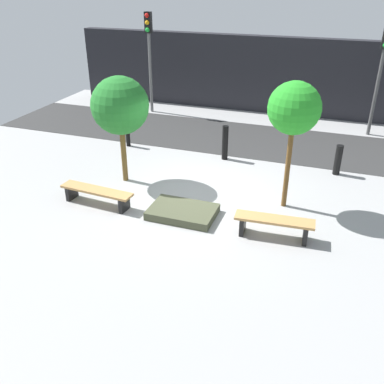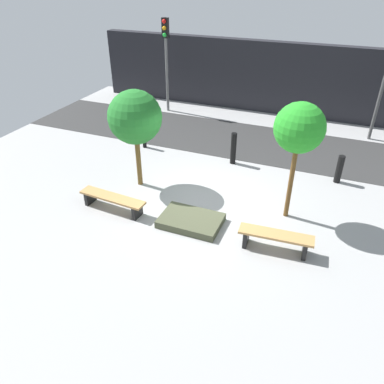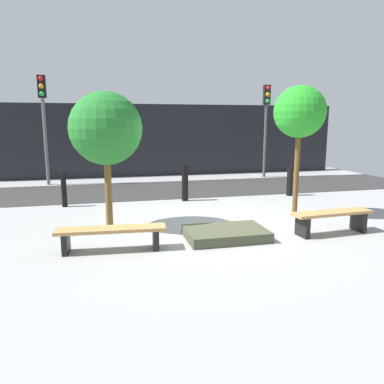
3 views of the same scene
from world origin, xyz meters
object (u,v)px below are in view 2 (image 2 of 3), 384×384
planter_bed (191,221)px  tree_behind_right_bench (299,129)px  bollard_far_left (144,135)px  traffic_light_west (166,49)px  tree_behind_left_bench (135,118)px  bench_left (113,200)px  bollard_center (339,169)px  bollard_left (233,148)px  bench_right (276,238)px

planter_bed → tree_behind_right_bench: size_ratio=0.51×
tree_behind_right_bench → bollard_far_left: bearing=156.7°
bollard_far_left → traffic_light_west: bearing=103.0°
tree_behind_left_bench → bollard_far_left: bearing=115.4°
bench_left → bollard_center: bearing=39.2°
tree_behind_left_bench → bollard_left: size_ratio=2.69×
bollard_far_left → planter_bed: bearing=-47.9°
bollard_center → bench_left: bearing=-144.9°
bench_left → bollard_left: bollard_left is taller
bollard_left → bollard_center: size_ratio=1.22×
bollard_far_left → traffic_light_west: traffic_light_west is taller
bollard_left → traffic_light_west: size_ratio=0.28×
bench_left → bench_right: bearing=4.1°
bench_right → tree_behind_right_bench: tree_behind_right_bench is taller
bench_left → traffic_light_west: 8.48m
tree_behind_right_bench → traffic_light_west: size_ratio=0.80×
bench_left → bench_right: (4.46, 0.00, 0.02)m
bench_right → bollard_far_left: size_ratio=1.91×
bench_right → bench_left: bearing=175.9°
tree_behind_right_bench → bollard_center: bearing=64.6°
tree_behind_left_bench → bollard_center: tree_behind_left_bench is taller
bench_left → traffic_light_west: traffic_light_west is taller
bollard_left → tree_behind_right_bench: bearing=-47.3°
tree_behind_right_bench → bollard_center: tree_behind_right_bench is taller
tree_behind_right_bench → tree_behind_left_bench: bearing=180.0°
bench_right → bollard_center: (1.15, 3.94, 0.10)m
bench_right → bollard_far_left: 6.86m
tree_behind_left_bench → tree_behind_right_bench: tree_behind_right_bench is taller
tree_behind_left_bench → traffic_light_west: 6.70m
planter_bed → traffic_light_west: bearing=119.2°
bench_left → tree_behind_right_bench: 5.20m
tree_behind_left_bench → bollard_far_left: size_ratio=3.16×
bollard_left → planter_bed: bearing=-90.0°
bench_left → bollard_left: 4.53m
bench_right → bollard_center: size_ratio=1.98×
bollard_center → traffic_light_west: (-7.67, 3.94, 2.24)m
bench_right → bollard_far_left: (-5.61, 3.94, 0.12)m
bench_right → tree_behind_left_bench: size_ratio=0.60×
bench_right → tree_behind_left_bench: 5.05m
bench_right → bollard_center: 4.11m
tree_behind_left_bench → bollard_left: bearing=47.3°
tree_behind_right_bench → bench_left: bearing=-161.1°
traffic_light_west → bollard_far_left: bearing=-77.0°
bench_right → bollard_left: bearing=115.4°
bench_left → tree_behind_left_bench: tree_behind_left_bench is taller
traffic_light_west → bench_right: bearing=-50.4°
planter_bed → bollard_far_left: bollard_far_left is taller
bollard_far_left → traffic_light_west: 4.61m
bench_left → planter_bed: bench_left is taller
bench_left → planter_bed: size_ratio=1.24×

